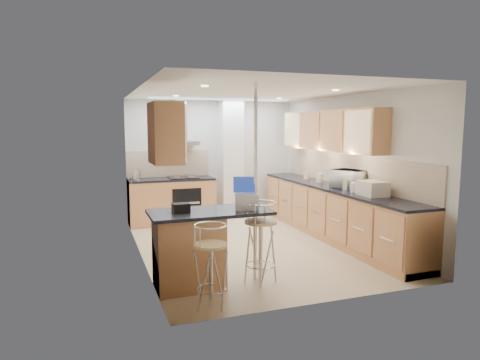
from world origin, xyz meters
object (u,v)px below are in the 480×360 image
object	(u,v)px
bread_bin	(373,188)
bar_stool_end	(261,242)
microwave	(350,179)
laptop	(247,201)
bar_stool_near	(211,266)

from	to	relation	value
bread_bin	bar_stool_end	bearing A→B (deg)	-163.67
bar_stool_end	bread_bin	size ratio (longest dim) A/B	2.49
bar_stool_end	bread_bin	world-z (taller)	bread_bin
microwave	laptop	bearing A→B (deg)	96.41
microwave	laptop	distance (m)	2.57
bar_stool_near	bar_stool_end	world-z (taller)	bar_stool_end
microwave	bar_stool_near	bearing A→B (deg)	100.22
laptop	bread_bin	size ratio (longest dim) A/B	0.68
microwave	bar_stool_end	xyz separation A→B (m)	(-2.12, -1.25, -0.56)
bar_stool_near	bread_bin	xyz separation A→B (m)	(2.82, 1.03, 0.56)
microwave	bar_stool_near	size ratio (longest dim) A/B	0.61
bar_stool_end	bar_stool_near	bearing A→B (deg)	165.74
bread_bin	laptop	bearing A→B (deg)	-166.51
bar_stool_near	bread_bin	size ratio (longest dim) A/B	2.23
bar_stool_near	bar_stool_end	xyz separation A→B (m)	(0.79, 0.51, 0.05)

